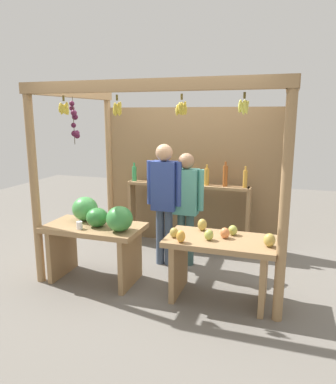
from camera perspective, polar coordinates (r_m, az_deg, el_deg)
name	(u,v)px	position (r m, az deg, el deg)	size (l,w,h in m)	color
ground_plane	(172,265)	(5.06, 0.69, -11.41)	(12.00, 12.00, 0.00)	slate
market_stall	(181,161)	(5.08, 2.10, 4.93)	(2.92, 2.01, 2.36)	#99754C
fruit_counter_left	(97,229)	(4.50, -11.11, -5.77)	(1.18, 0.70, 1.01)	#99754C
fruit_counter_right	(220,254)	(4.05, 8.16, -9.67)	(1.18, 0.64, 0.84)	#99754C
bottle_shelf_unit	(187,197)	(5.46, 2.99, -0.85)	(1.87, 0.22, 1.36)	#99754C
vendor_man	(164,194)	(4.80, -0.60, -0.26)	(0.48, 0.22, 1.64)	#3E4E66
vendor_woman	(186,200)	(4.82, 2.83, -1.21)	(0.48, 0.21, 1.53)	#365554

